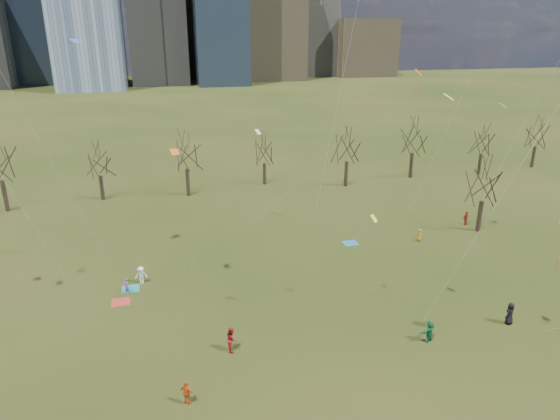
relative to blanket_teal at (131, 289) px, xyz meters
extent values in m
plane|color=black|center=(14.19, -12.95, -0.01)|extent=(500.00, 500.00, 0.00)
cube|color=#726347|center=(59.19, 202.05, 35.98)|extent=(28.00, 28.00, 72.00)
cube|color=#384C66|center=(-45.81, 207.05, 32.48)|extent=(25.00, 25.00, 65.00)
cube|color=slate|center=(84.19, 217.05, 28.98)|extent=(22.00, 22.00, 58.00)
cube|color=#726347|center=(19.19, 227.05, 23.98)|extent=(30.00, 30.00, 48.00)
cube|color=#726347|center=(109.19, 212.05, 13.98)|extent=(30.00, 28.00, 28.00)
cylinder|color=black|center=(-16.81, 26.05, 2.12)|extent=(0.55, 0.55, 4.28)
cylinder|color=black|center=(-4.81, 28.05, 1.79)|extent=(0.52, 0.52, 3.60)
cylinder|color=black|center=(7.19, 27.05, 2.01)|extent=(0.54, 0.54, 4.05)
cylinder|color=black|center=(19.19, 30.05, 1.67)|extent=(0.51, 0.51, 3.38)
cylinder|color=black|center=(31.19, 26.05, 1.97)|extent=(0.54, 0.54, 3.96)
cylinder|color=black|center=(43.19, 28.05, 2.05)|extent=(0.54, 0.54, 4.14)
cylinder|color=black|center=(55.19, 27.05, 1.74)|extent=(0.52, 0.52, 3.51)
cylinder|color=black|center=(67.19, 29.05, 1.85)|extent=(0.53, 0.53, 3.74)
cylinder|color=black|center=(40.19, 5.05, 1.90)|extent=(0.53, 0.53, 3.83)
cube|color=teal|center=(0.00, 0.00, 0.00)|extent=(1.60, 1.50, 0.03)
cube|color=#2365A4|center=(23.92, 5.16, 0.00)|extent=(1.60, 1.50, 0.03)
cube|color=#B13223|center=(-0.75, -2.30, 0.00)|extent=(1.60, 1.50, 0.03)
imported|color=#A4171F|center=(7.87, -11.63, 0.97)|extent=(0.80, 1.00, 1.97)
imported|color=#E15119|center=(4.21, -16.69, 0.85)|extent=(1.05, 0.95, 1.72)
imported|color=#19713C|center=(22.92, -14.06, 0.89)|extent=(1.74, 1.20, 1.80)
imported|color=black|center=(30.61, -13.40, 0.94)|extent=(1.10, 0.92, 1.92)
imported|color=#7A4E9D|center=(-0.26, -0.72, 0.75)|extent=(0.57, 0.66, 1.52)
imported|color=white|center=(1.02, 0.92, 0.86)|extent=(1.16, 0.70, 1.75)
imported|color=red|center=(39.90, 7.25, 0.85)|extent=(1.09, 0.72, 1.73)
imported|color=orange|center=(31.83, 3.94, 0.71)|extent=(0.57, 0.78, 1.45)
plane|color=orange|center=(4.94, -1.72, 13.24)|extent=(1.11, 1.05, 0.36)
cylinder|color=silver|center=(6.67, -6.61, 7.31)|extent=(3.49, 9.80, 11.87)
cylinder|color=orange|center=(4.94, -1.72, 11.60)|extent=(0.04, 0.04, 2.70)
plane|color=#ECFF28|center=(22.75, -13.34, 18.64)|extent=(1.03, 1.05, 0.40)
cylinder|color=silver|center=(25.08, -15.62, 10.01)|extent=(4.70, 4.57, 17.26)
cylinder|color=#E24219|center=(30.80, -16.78, 7.97)|extent=(0.04, 0.04, 3.15)
cylinder|color=silver|center=(23.66, 10.70, 14.54)|extent=(2.87, 4.79, 26.31)
plane|color=green|center=(38.76, 1.94, 15.43)|extent=(1.19, 1.20, 0.46)
cylinder|color=silver|center=(37.01, -0.88, 8.41)|extent=(3.52, 5.66, 14.06)
plane|color=blue|center=(-2.61, 4.80, 21.94)|extent=(1.32, 1.31, 0.29)
cylinder|color=silver|center=(-4.86, 0.17, 11.66)|extent=(4.52, 9.29, 20.56)
plane|color=#DD5112|center=(31.61, 7.23, 18.49)|extent=(1.21, 1.23, 0.67)
cylinder|color=silver|center=(32.71, 4.10, 9.94)|extent=(2.23, 6.27, 17.11)
cylinder|color=#DD5112|center=(31.61, 7.23, 16.69)|extent=(0.04, 0.04, 3.00)
plane|color=#FFF828|center=(20.58, -7.77, 8.10)|extent=(0.87, 0.84, 0.55)
cylinder|color=silver|center=(20.92, -10.36, 4.74)|extent=(0.71, 5.19, 6.73)
cylinder|color=silver|center=(46.57, 5.82, 16.16)|extent=(6.64, 7.60, 29.55)
plane|color=silver|center=(14.71, 11.92, 11.89)|extent=(0.93, 0.87, 0.52)
cylinder|color=silver|center=(18.04, 7.91, 6.64)|extent=(6.68, 8.03, 10.51)
camera|label=1|loc=(3.91, -43.49, 22.85)|focal=32.00mm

